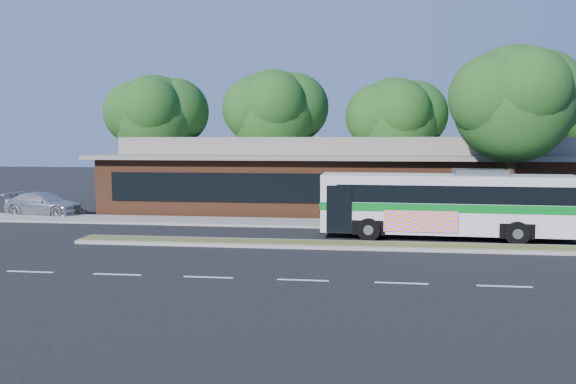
% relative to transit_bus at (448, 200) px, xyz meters
% --- Properties ---
extents(ground, '(120.00, 120.00, 0.00)m').
position_rel_transit_bus_xyz_m(ground, '(-2.57, -2.98, -1.70)').
color(ground, black).
rests_on(ground, ground).
extents(median_strip, '(26.00, 1.10, 0.15)m').
position_rel_transit_bus_xyz_m(median_strip, '(-2.57, -2.38, -1.62)').
color(median_strip, '#525B26').
rests_on(median_strip, ground).
extents(sidewalk, '(44.00, 2.60, 0.12)m').
position_rel_transit_bus_xyz_m(sidewalk, '(-2.57, 3.42, -1.64)').
color(sidewalk, gray).
rests_on(sidewalk, ground).
extents(parking_lot, '(14.00, 12.00, 0.01)m').
position_rel_transit_bus_xyz_m(parking_lot, '(-20.57, 7.02, -1.69)').
color(parking_lot, black).
rests_on(parking_lot, ground).
extents(plaza_building, '(33.20, 11.20, 4.45)m').
position_rel_transit_bus_xyz_m(plaza_building, '(-2.57, 10.01, 0.43)').
color(plaza_building, brown).
rests_on(plaza_building, ground).
extents(tree_bg_a, '(6.47, 5.80, 8.63)m').
position_rel_transit_bus_xyz_m(tree_bg_a, '(-17.15, 12.16, 4.17)').
color(tree_bg_a, black).
rests_on(tree_bg_a, ground).
extents(tree_bg_b, '(6.69, 6.00, 9.00)m').
position_rel_transit_bus_xyz_m(tree_bg_b, '(-9.13, 13.17, 4.45)').
color(tree_bg_b, black).
rests_on(tree_bg_b, ground).
extents(tree_bg_c, '(6.24, 5.60, 8.26)m').
position_rel_transit_bus_xyz_m(tree_bg_c, '(-1.16, 12.16, 3.90)').
color(tree_bg_c, black).
rests_on(tree_bg_c, ground).
extents(tree_bg_d, '(6.91, 6.20, 9.37)m').
position_rel_transit_bus_xyz_m(tree_bg_d, '(5.88, 13.17, 4.72)').
color(tree_bg_d, black).
rests_on(tree_bg_d, ground).
extents(transit_bus, '(10.95, 2.86, 3.05)m').
position_rel_transit_bus_xyz_m(transit_bus, '(0.00, 0.00, 0.00)').
color(transit_bus, silver).
rests_on(transit_bus, ground).
extents(sedan, '(4.78, 2.52, 1.32)m').
position_rel_transit_bus_xyz_m(sedan, '(-21.57, 4.82, -1.04)').
color(sedan, '#B1B2B8').
rests_on(sedan, ground).
extents(sidewalk_tree, '(6.24, 5.59, 8.78)m').
position_rel_transit_bus_xyz_m(sidewalk_tree, '(3.84, 3.36, 4.42)').
color(sidewalk_tree, black).
rests_on(sidewalk_tree, ground).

